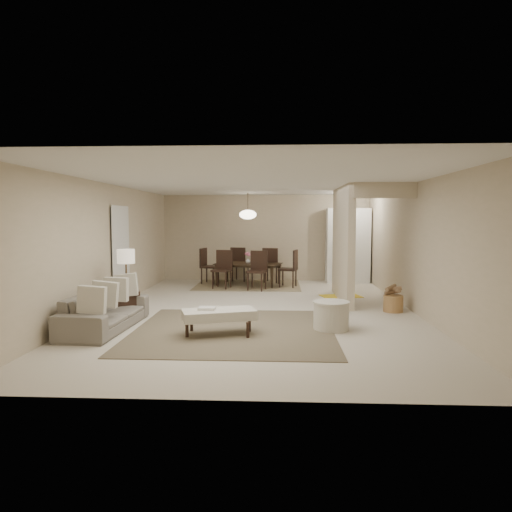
# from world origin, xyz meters

# --- Properties ---
(floor) EXTENTS (9.00, 9.00, 0.00)m
(floor) POSITION_xyz_m (0.00, 0.00, 0.00)
(floor) COLOR beige
(floor) RESTS_ON ground
(ceiling) EXTENTS (9.00, 9.00, 0.00)m
(ceiling) POSITION_xyz_m (0.00, 0.00, 2.50)
(ceiling) COLOR white
(ceiling) RESTS_ON back_wall
(back_wall) EXTENTS (6.00, 0.00, 6.00)m
(back_wall) POSITION_xyz_m (0.00, 4.50, 1.25)
(back_wall) COLOR #BEAF90
(back_wall) RESTS_ON floor
(left_wall) EXTENTS (0.00, 9.00, 9.00)m
(left_wall) POSITION_xyz_m (-3.00, 0.00, 1.25)
(left_wall) COLOR #BEAF90
(left_wall) RESTS_ON floor
(right_wall) EXTENTS (0.00, 9.00, 9.00)m
(right_wall) POSITION_xyz_m (3.00, 0.00, 1.25)
(right_wall) COLOR #BEAF90
(right_wall) RESTS_ON floor
(partition) EXTENTS (0.15, 2.50, 2.50)m
(partition) POSITION_xyz_m (1.80, 1.25, 1.25)
(partition) COLOR #BEAF90
(partition) RESTS_ON floor
(doorway) EXTENTS (0.04, 0.90, 2.04)m
(doorway) POSITION_xyz_m (-2.97, 0.60, 1.02)
(doorway) COLOR black
(doorway) RESTS_ON floor
(pantry_cabinet) EXTENTS (1.20, 0.55, 2.10)m
(pantry_cabinet) POSITION_xyz_m (2.35, 4.15, 1.05)
(pantry_cabinet) COLOR white
(pantry_cabinet) RESTS_ON floor
(flush_light) EXTENTS (0.44, 0.44, 0.05)m
(flush_light) POSITION_xyz_m (2.30, 3.20, 2.46)
(flush_light) COLOR white
(flush_light) RESTS_ON ceiling
(living_rug) EXTENTS (3.20, 3.20, 0.01)m
(living_rug) POSITION_xyz_m (-0.34, -1.65, 0.01)
(living_rug) COLOR brown
(living_rug) RESTS_ON floor
(sofa) EXTENTS (2.07, 0.89, 0.60)m
(sofa) POSITION_xyz_m (-2.45, -1.65, 0.30)
(sofa) COLOR slate
(sofa) RESTS_ON floor
(ottoman_bench) EXTENTS (1.22, 0.83, 0.40)m
(ottoman_bench) POSITION_xyz_m (-0.54, -1.95, 0.32)
(ottoman_bench) COLOR beige
(ottoman_bench) RESTS_ON living_rug
(side_table) EXTENTS (0.58, 0.58, 0.49)m
(side_table) POSITION_xyz_m (-2.40, -0.72, 0.25)
(side_table) COLOR black
(side_table) RESTS_ON floor
(table_lamp) EXTENTS (0.32, 0.32, 0.76)m
(table_lamp) POSITION_xyz_m (-2.40, -0.72, 1.05)
(table_lamp) COLOR #4D3721
(table_lamp) RESTS_ON side_table
(round_pouf) EXTENTS (0.59, 0.59, 0.46)m
(round_pouf) POSITION_xyz_m (1.24, -1.51, 0.23)
(round_pouf) COLOR beige
(round_pouf) RESTS_ON floor
(wicker_basket) EXTENTS (0.40, 0.40, 0.32)m
(wicker_basket) POSITION_xyz_m (2.62, 0.00, 0.16)
(wicker_basket) COLOR #99653D
(wicker_basket) RESTS_ON floor
(dining_rug) EXTENTS (2.80, 2.10, 0.01)m
(dining_rug) POSITION_xyz_m (-0.44, 3.38, 0.01)
(dining_rug) COLOR #837151
(dining_rug) RESTS_ON floor
(dining_table) EXTENTS (1.89, 1.34, 0.60)m
(dining_table) POSITION_xyz_m (-0.44, 3.38, 0.30)
(dining_table) COLOR black
(dining_table) RESTS_ON dining_rug
(dining_chairs) EXTENTS (2.69, 2.21, 0.99)m
(dining_chairs) POSITION_xyz_m (-0.44, 3.38, 0.50)
(dining_chairs) COLOR black
(dining_chairs) RESTS_ON dining_rug
(vase) EXTENTS (0.15, 0.15, 0.14)m
(vase) POSITION_xyz_m (-0.44, 3.38, 0.67)
(vase) COLOR white
(vase) RESTS_ON dining_table
(yellow_mat) EXTENTS (1.01, 0.76, 0.01)m
(yellow_mat) POSITION_xyz_m (1.85, 1.73, 0.01)
(yellow_mat) COLOR yellow
(yellow_mat) RESTS_ON floor
(pendant_light) EXTENTS (0.46, 0.46, 0.71)m
(pendant_light) POSITION_xyz_m (-0.44, 3.38, 1.92)
(pendant_light) COLOR #4D3721
(pendant_light) RESTS_ON ceiling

